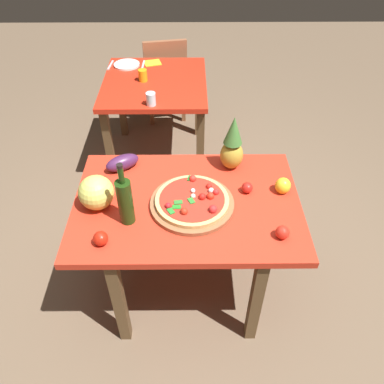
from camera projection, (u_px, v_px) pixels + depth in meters
name	position (u px, v px, depth m)	size (l,w,h in m)	color
ground_plane	(188.00, 282.00, 2.55)	(10.00, 10.00, 0.00)	brown
display_table	(187.00, 214.00, 2.11)	(1.21, 0.83, 0.75)	brown
background_table	(155.00, 94.00, 3.16)	(0.83, 0.89, 0.75)	brown
dining_chair	(165.00, 74.00, 3.76)	(0.46, 0.46, 0.85)	#905B39
pizza_board	(192.00, 204.00, 2.02)	(0.44, 0.44, 0.03)	#905B39
pizza	(193.00, 200.00, 2.00)	(0.39, 0.39, 0.06)	#E2AD68
wine_bottle	(125.00, 201.00, 1.86)	(0.08, 0.08, 0.36)	#1C370F
pineapple_left	(232.00, 146.00, 2.17)	(0.13, 0.13, 0.34)	#B19230
melon	(96.00, 193.00, 1.96)	(0.18, 0.18, 0.18)	#DCDE62
bell_pepper	(283.00, 186.00, 2.08)	(0.08, 0.08, 0.09)	yellow
eggplant	(122.00, 163.00, 2.22)	(0.20, 0.09, 0.09)	#48224A
tomato_by_bottle	(101.00, 238.00, 1.81)	(0.07, 0.07, 0.07)	red
tomato_at_corner	(247.00, 188.00, 2.08)	(0.06, 0.06, 0.06)	red
tomato_near_board	(282.00, 232.00, 1.84)	(0.07, 0.07, 0.07)	red
drinking_glass_juice	(143.00, 75.00, 3.05)	(0.07, 0.07, 0.09)	orange
drinking_glass_water	(151.00, 99.00, 2.77)	(0.07, 0.07, 0.09)	silver
dinner_plate	(127.00, 65.00, 3.29)	(0.22, 0.22, 0.02)	white
fork_utensil	(110.00, 65.00, 3.29)	(0.02, 0.18, 0.01)	silver
knife_utensil	(143.00, 65.00, 3.29)	(0.02, 0.18, 0.01)	silver
napkin_folded	(152.00, 63.00, 3.33)	(0.14, 0.12, 0.01)	yellow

